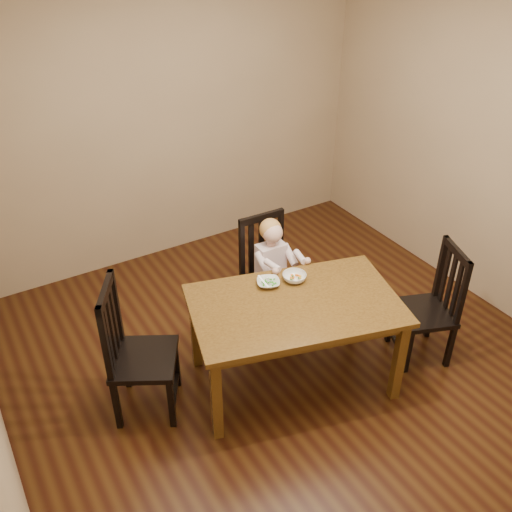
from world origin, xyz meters
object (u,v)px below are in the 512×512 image
bowl_peas (268,283)px  bowl_veg (294,277)px  chair_left (135,353)px  toddler (272,264)px  chair_child (269,275)px  dining_table (295,313)px  chair_right (431,306)px

bowl_peas → bowl_veg: bowl_veg is taller
bowl_peas → bowl_veg: 0.20m
chair_left → toddler: bearing=132.9°
toddler → bowl_peas: bearing=55.6°
chair_left → bowl_veg: size_ratio=5.97×
chair_child → bowl_peas: bearing=58.7°
chair_child → toddler: chair_child is taller
dining_table → toddler: bearing=71.1°
toddler → bowl_veg: 0.45m
toddler → chair_child: bearing=-90.0°
chair_right → bowl_peas: bearing=83.6°
chair_left → bowl_veg: bearing=114.1°
dining_table → chair_left: chair_left is taller
chair_child → toddler: bearing=90.0°
chair_left → chair_child: bearing=134.9°
chair_left → dining_table: bearing=101.6°
chair_child → bowl_peas: size_ratio=5.94×
bowl_veg → toddler: bearing=79.7°
chair_right → chair_left: bearing=94.2°
toddler → dining_table: bearing=72.6°
chair_left → chair_right: chair_left is taller
chair_right → toddler: chair_right is taller
chair_child → dining_table: bearing=73.7°
chair_child → chair_left: (-1.29, -0.36, 0.03)m
chair_right → bowl_peas: 1.27m
chair_right → bowl_veg: size_ratio=5.52×
chair_child → bowl_veg: bearing=82.1°
chair_left → toddler: size_ratio=1.99×
dining_table → bowl_peas: bowl_peas is taller
dining_table → bowl_veg: (0.15, 0.23, 0.11)m
dining_table → chair_child: 0.75m
dining_table → bowl_veg: 0.29m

